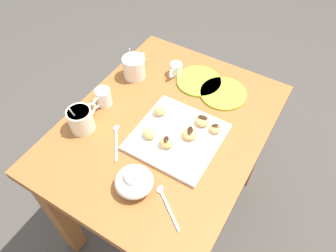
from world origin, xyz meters
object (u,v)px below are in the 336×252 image
object	(u,v)px
pastry_plate_square	(177,137)
coffee_mug_cream_left	(81,119)
beignet_1	(160,110)
beignet_3	(149,133)
ice_cream_bowl	(134,181)
beignet_2	(190,134)
coffee_mug_cream_right	(134,66)
beignet_4	(202,121)
beignet_5	(166,143)
cream_pitcher_white	(103,97)
saucer_lime_right	(199,81)
saucer_lime_left	(223,93)
dining_table	(165,148)
chocolate_sauce_pitcher	(176,69)
beignet_0	(215,129)

from	to	relation	value
pastry_plate_square	coffee_mug_cream_left	bearing A→B (deg)	112.59
beignet_1	beignet_3	bearing A→B (deg)	-167.80
ice_cream_bowl	beignet_2	size ratio (longest dim) A/B	2.24
coffee_mug_cream_right	beignet_4	world-z (taller)	coffee_mug_cream_right
beignet_1	beignet_5	xyz separation A→B (m)	(-0.12, -0.10, -0.00)
cream_pitcher_white	beignet_1	size ratio (longest dim) A/B	2.03
cream_pitcher_white	saucer_lime_right	world-z (taller)	cream_pitcher_white
saucer_lime_left	beignet_2	xyz separation A→B (m)	(-0.27, 0.01, 0.03)
cream_pitcher_white	saucer_lime_right	size ratio (longest dim) A/B	0.56
beignet_1	beignet_2	xyz separation A→B (m)	(-0.04, -0.15, -0.00)
dining_table	ice_cream_bowl	bearing A→B (deg)	-169.06
ice_cream_bowl	cream_pitcher_white	bearing A→B (deg)	52.39
chocolate_sauce_pitcher	saucer_lime_left	bearing A→B (deg)	-91.68
ice_cream_bowl	beignet_0	bearing A→B (deg)	-20.85
beignet_4	saucer_lime_left	bearing A→B (deg)	0.85
cream_pitcher_white	beignet_2	distance (m)	0.38
chocolate_sauce_pitcher	beignet_1	xyz separation A→B (m)	(-0.24, -0.07, 0.01)
beignet_0	saucer_lime_left	bearing A→B (deg)	16.18
pastry_plate_square	saucer_lime_right	xyz separation A→B (m)	(0.31, 0.07, -0.00)
ice_cream_bowl	chocolate_sauce_pitcher	distance (m)	0.56
saucer_lime_right	beignet_1	distance (m)	0.25
beignet_4	beignet_5	xyz separation A→B (m)	(-0.16, 0.06, 0.00)
coffee_mug_cream_left	beignet_4	bearing A→B (deg)	-58.35
beignet_3	chocolate_sauce_pitcher	bearing A→B (deg)	15.10
beignet_3	beignet_5	world-z (taller)	same
coffee_mug_cream_right	ice_cream_bowl	size ratio (longest dim) A/B	1.17
beignet_3	beignet_1	bearing A→B (deg)	12.20
beignet_2	beignet_5	distance (m)	0.09
chocolate_sauce_pitcher	saucer_lime_left	xyz separation A→B (m)	(-0.01, -0.23, -0.03)
beignet_5	beignet_2	bearing A→B (deg)	-33.56
ice_cream_bowl	pastry_plate_square	bearing A→B (deg)	-4.38
beignet_4	beignet_5	size ratio (longest dim) A/B	1.04
coffee_mug_cream_right	beignet_3	xyz separation A→B (m)	(-0.25, -0.24, -0.02)
chocolate_sauce_pitcher	beignet_5	bearing A→B (deg)	-154.84
beignet_0	beignet_1	size ratio (longest dim) A/B	0.85
beignet_1	beignet_3	xyz separation A→B (m)	(-0.11, -0.02, -0.00)
cream_pitcher_white	coffee_mug_cream_left	bearing A→B (deg)	-176.16
cream_pitcher_white	beignet_5	world-z (taller)	cream_pitcher_white
beignet_0	beignet_5	distance (m)	0.19
beignet_1	pastry_plate_square	bearing A→B (deg)	-118.50
beignet_0	beignet_3	size ratio (longest dim) A/B	0.87
beignet_3	beignet_0	bearing A→B (deg)	-53.52
coffee_mug_cream_right	beignet_2	xyz separation A→B (m)	(-0.18, -0.37, -0.02)
chocolate_sauce_pitcher	pastry_plate_square	bearing A→B (deg)	-149.16
beignet_3	beignet_5	xyz separation A→B (m)	(-0.01, -0.07, 0.00)
ice_cream_bowl	beignet_1	xyz separation A→B (m)	(0.30, 0.09, -0.00)
dining_table	beignet_1	world-z (taller)	beignet_1
saucer_lime_right	beignet_5	size ratio (longest dim) A/B	3.63
ice_cream_bowl	beignet_5	distance (m)	0.18
coffee_mug_cream_right	chocolate_sauce_pitcher	world-z (taller)	coffee_mug_cream_right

